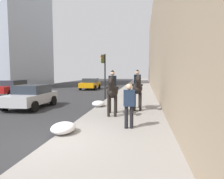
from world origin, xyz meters
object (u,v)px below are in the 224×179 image
object	(u,v)px
mounted_horse_far	(137,87)
pedestrian_greeting	(129,103)
mounted_horse_near	(112,90)
traffic_light_near_curb	(104,69)
car_near_lane	(13,87)
car_mid_lane	(90,84)
car_far_lane	(31,96)

from	to	relation	value
mounted_horse_far	pedestrian_greeting	world-z (taller)	mounted_horse_far
mounted_horse_near	traffic_light_near_curb	bearing A→B (deg)	-170.84
mounted_horse_near	pedestrian_greeting	distance (m)	2.48
mounted_horse_far	traffic_light_near_curb	world-z (taller)	traffic_light_near_curb
mounted_horse_near	car_near_lane	size ratio (longest dim) A/B	0.50
pedestrian_greeting	car_mid_lane	size ratio (longest dim) A/B	0.42
car_near_lane	traffic_light_near_curb	xyz separation A→B (m)	(-1.62, -9.58, 1.77)
pedestrian_greeting	traffic_light_near_curb	distance (m)	9.60
car_far_lane	car_mid_lane	bearing A→B (deg)	179.51
mounted_horse_near	traffic_light_near_curb	size ratio (longest dim) A/B	0.60
car_far_lane	traffic_light_near_curb	distance (m)	6.45
mounted_horse_far	car_far_lane	distance (m)	6.66
pedestrian_greeting	mounted_horse_near	bearing A→B (deg)	12.48
car_near_lane	car_far_lane	xyz separation A→B (m)	(-6.61, -5.90, 0.00)
mounted_horse_near	car_near_lane	xyz separation A→B (m)	(8.44, 11.35, -0.60)
car_far_lane	traffic_light_near_curb	world-z (taller)	traffic_light_near_curb
pedestrian_greeting	car_mid_lane	world-z (taller)	pedestrian_greeting
car_far_lane	traffic_light_near_curb	xyz separation A→B (m)	(4.99, -3.68, 1.76)
mounted_horse_far	car_near_lane	world-z (taller)	mounted_horse_far
car_mid_lane	traffic_light_near_curb	distance (m)	9.56
mounted_horse_near	car_far_lane	xyz separation A→B (m)	(1.83, 5.46, -0.60)
pedestrian_greeting	car_mid_lane	bearing A→B (deg)	8.40
car_mid_lane	traffic_light_near_curb	world-z (taller)	traffic_light_near_curb
car_far_lane	mounted_horse_far	bearing A→B (deg)	88.63
car_near_lane	car_mid_lane	size ratio (longest dim) A/B	1.11
mounted_horse_near	pedestrian_greeting	size ratio (longest dim) A/B	1.32
mounted_horse_far	car_mid_lane	distance (m)	15.32
mounted_horse_near	car_far_lane	world-z (taller)	mounted_horse_near
car_mid_lane	car_far_lane	size ratio (longest dim) A/B	1.04
mounted_horse_near	mounted_horse_far	size ratio (longest dim) A/B	0.98
traffic_light_near_curb	car_mid_lane	bearing A→B (deg)	22.15
car_near_lane	mounted_horse_near	bearing A→B (deg)	55.81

